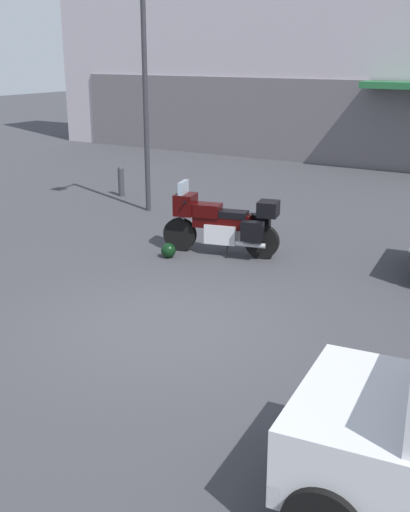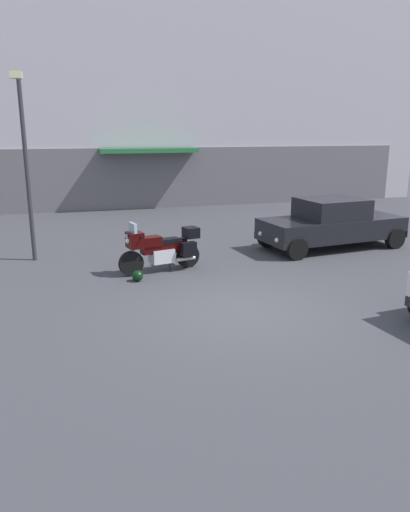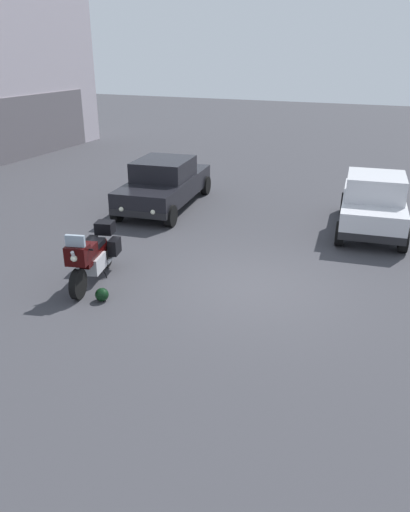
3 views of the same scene
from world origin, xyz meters
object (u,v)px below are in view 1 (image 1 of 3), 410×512
streetlamp_curbside (141,80)px  bollard_curbside (121,180)px  motorcycle (223,223)px  helmet (168,250)px

streetlamp_curbside → bollard_curbside: 3.26m
motorcycle → bollard_curbside: 5.76m
helmet → bollard_curbside: (-4.12, 3.76, 0.29)m
motorcycle → bollard_curbside: motorcycle is taller
motorcycle → streetlamp_curbside: (-3.29, 1.97, 2.44)m
helmet → bollard_curbside: size_ratio=0.35×
motorcycle → streetlamp_curbside: size_ratio=0.44×
helmet → streetlamp_curbside: bearing=133.4°
motorcycle → bollard_curbside: bearing=-45.6°
bollard_curbside → helmet: bearing=-42.4°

